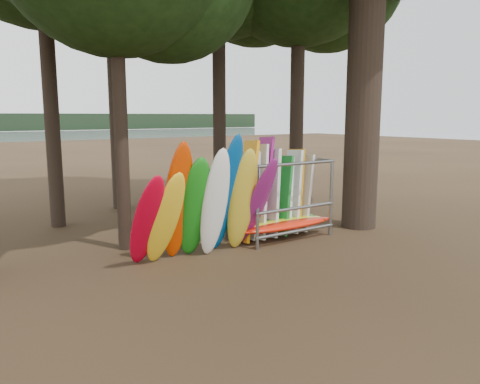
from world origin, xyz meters
TOP-DOWN VIEW (x-y plane):
  - ground at (0.00, 0.00)m, footprint 120.00×120.00m
  - kayak_row at (-0.77, 0.75)m, footprint 3.70×1.64m
  - storage_rack at (2.02, 1.40)m, footprint 3.13×1.50m

SIDE VIEW (x-z plane):
  - ground at x=0.00m, z-range 0.00..0.00m
  - storage_rack at x=2.02m, z-range -0.41..2.49m
  - kayak_row at x=-0.77m, z-range -0.26..2.88m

